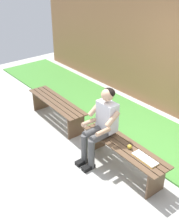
{
  "coord_description": "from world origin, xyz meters",
  "views": [
    {
      "loc": [
        -2.41,
        2.64,
        3.07
      ],
      "look_at": [
        0.67,
        0.15,
        0.83
      ],
      "focal_mm": 44.95,
      "sensor_mm": 36.0,
      "label": 1
    }
  ],
  "objects_px": {
    "bench_near": "(124,151)",
    "book_open": "(145,159)",
    "bench_far": "(57,106)",
    "apple": "(130,147)",
    "person_seated": "(101,123)"
  },
  "relations": [
    {
      "from": "apple",
      "to": "book_open",
      "type": "distance_m",
      "value": 0.32
    },
    {
      "from": "bench_near",
      "to": "bench_far",
      "type": "bearing_deg",
      "value": 0.0
    },
    {
      "from": "person_seated",
      "to": "book_open",
      "type": "relative_size",
      "value": 3.07
    },
    {
      "from": "bench_far",
      "to": "book_open",
      "type": "relative_size",
      "value": 3.94
    },
    {
      "from": "apple",
      "to": "bench_near",
      "type": "bearing_deg",
      "value": 0.02
    },
    {
      "from": "bench_near",
      "to": "book_open",
      "type": "height_order",
      "value": "book_open"
    },
    {
      "from": "person_seated",
      "to": "apple",
      "type": "relative_size",
      "value": 18.07
    },
    {
      "from": "bench_far",
      "to": "person_seated",
      "type": "distance_m",
      "value": 1.54
    },
    {
      "from": "bench_near",
      "to": "book_open",
      "type": "relative_size",
      "value": 3.87
    },
    {
      "from": "bench_far",
      "to": "person_seated",
      "type": "xyz_separation_m",
      "value": [
        -1.49,
        0.1,
        0.35
      ]
    },
    {
      "from": "person_seated",
      "to": "apple",
      "type": "bearing_deg",
      "value": -169.35
    },
    {
      "from": "book_open",
      "to": "bench_near",
      "type": "bearing_deg",
      "value": 0.61
    },
    {
      "from": "bench_near",
      "to": "apple",
      "type": "bearing_deg",
      "value": -179.98
    },
    {
      "from": "bench_far",
      "to": "person_seated",
      "type": "bearing_deg",
      "value": 176.07
    },
    {
      "from": "person_seated",
      "to": "book_open",
      "type": "height_order",
      "value": "person_seated"
    }
  ]
}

